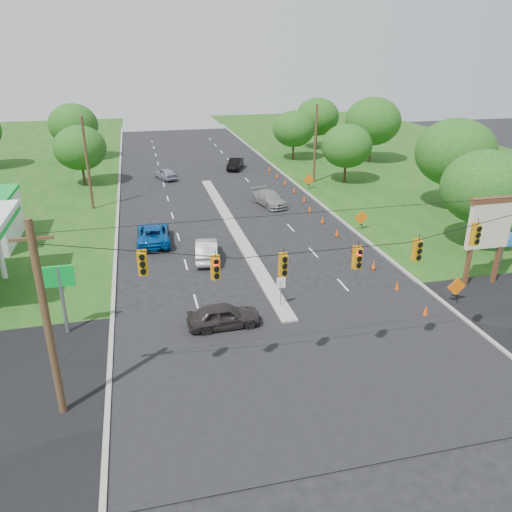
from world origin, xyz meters
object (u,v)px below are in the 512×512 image
object	(u,v)px
pylon_sign	(491,228)
blue_pickup	(153,234)
black_sedan	(224,316)
white_sedan	(207,250)

from	to	relation	value
pylon_sign	blue_pickup	world-z (taller)	pylon_sign
pylon_sign	black_sedan	bearing A→B (deg)	-174.81
blue_pickup	black_sedan	bearing A→B (deg)	104.63
black_sedan	white_sedan	bearing A→B (deg)	-4.12
pylon_sign	white_sedan	world-z (taller)	pylon_sign
white_sedan	black_sedan	bearing A→B (deg)	94.93
black_sedan	blue_pickup	size ratio (longest dim) A/B	0.75
white_sedan	blue_pickup	size ratio (longest dim) A/B	0.82
black_sedan	white_sedan	xyz separation A→B (m)	(0.48, 10.14, 0.05)
white_sedan	blue_pickup	bearing A→B (deg)	-42.57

